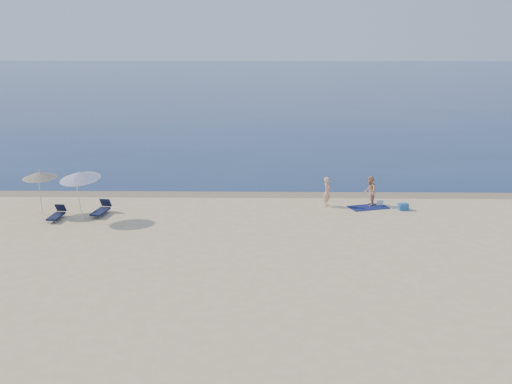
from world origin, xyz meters
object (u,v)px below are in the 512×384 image
person_left (327,192)px  umbrella_near (80,176)px  person_right (370,191)px  blue_cooler (403,207)px

person_left → umbrella_near: bearing=124.6°
person_left → person_right: bearing=-64.1°
blue_cooler → umbrella_near: 16.26m
blue_cooler → person_left: bearing=159.0°
umbrella_near → person_left: bearing=36.7°
person_right → umbrella_near: size_ratio=0.60×
person_left → person_right: size_ratio=0.99×
person_left → person_right: person_right is taller
person_right → blue_cooler: bearing=74.2°
person_left → blue_cooler: 3.96m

